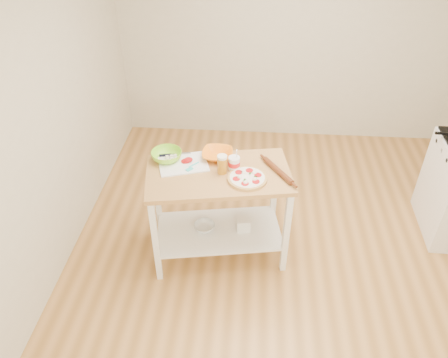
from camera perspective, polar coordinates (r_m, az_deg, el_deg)
room_shell at (r=3.30m, az=10.09°, el=6.32°), size 4.04×4.54×2.74m
prep_island at (r=3.71m, az=-0.69°, el=-2.31°), size 1.27×0.83×0.90m
pizza at (r=3.48m, az=3.06°, el=0.12°), size 0.32×0.32×0.05m
cutting_board at (r=3.67m, az=-5.41°, el=2.05°), size 0.47×0.40×0.04m
spatula at (r=3.61m, az=-4.22°, el=1.61°), size 0.10×0.14×0.01m
knife at (r=3.78m, az=-7.00°, el=3.17°), size 0.27×0.09×0.01m
orange_bowl at (r=3.72m, az=-0.86°, el=3.21°), size 0.27×0.27×0.06m
green_bowl at (r=3.73m, az=-7.50°, el=3.04°), size 0.30×0.30×0.08m
beer_pint at (r=3.52m, az=-0.24°, el=1.95°), size 0.08×0.08×0.16m
yogurt_tub at (r=3.57m, az=1.34°, el=2.07°), size 0.10×0.10×0.21m
rolling_pin at (r=3.57m, az=7.06°, el=1.10°), size 0.25×0.35×0.04m
shelf_glass_bowl at (r=3.96m, az=-2.57°, el=-6.26°), size 0.20×0.20×0.06m
shelf_bin at (r=3.95m, az=2.52°, el=-5.87°), size 0.14×0.14×0.12m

